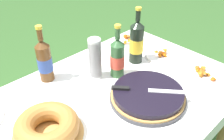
# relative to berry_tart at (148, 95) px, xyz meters

# --- Properties ---
(garden_table) EXTENTS (1.43, 0.94, 0.78)m
(garden_table) POSITION_rel_berry_tart_xyz_m (-0.12, 0.15, -0.11)
(garden_table) COLOR #A87A47
(garden_table) RESTS_ON ground_plane
(tablecloth) EXTENTS (1.44, 0.95, 0.10)m
(tablecloth) POSITION_rel_berry_tart_xyz_m (-0.12, 0.15, -0.04)
(tablecloth) COLOR white
(tablecloth) RESTS_ON garden_table
(berry_tart) EXTENTS (0.39, 0.39, 0.06)m
(berry_tart) POSITION_rel_berry_tart_xyz_m (0.00, 0.00, 0.00)
(berry_tart) COLOR #38383D
(berry_tart) RESTS_ON tablecloth
(serving_knife) EXTENTS (0.26, 0.30, 0.01)m
(serving_knife) POSITION_rel_berry_tart_xyz_m (-0.02, 0.02, 0.04)
(serving_knife) COLOR silver
(serving_knife) RESTS_ON berry_tart
(bundt_cake) EXTENTS (0.31, 0.31, 0.09)m
(bundt_cake) POSITION_rel_berry_tart_xyz_m (-0.49, 0.15, 0.02)
(bundt_cake) COLOR tan
(bundt_cake) RESTS_ON tablecloth
(cup_stack) EXTENTS (0.07, 0.07, 0.24)m
(cup_stack) POSITION_rel_berry_tart_xyz_m (-0.05, 0.34, 0.09)
(cup_stack) COLOR white
(cup_stack) RESTS_ON tablecloth
(cider_bottle_green) EXTENTS (0.08, 0.08, 0.31)m
(cider_bottle_green) POSITION_rel_berry_tart_xyz_m (0.04, 0.26, 0.09)
(cider_bottle_green) COLOR #2D562D
(cider_bottle_green) RESTS_ON tablecloth
(cider_bottle_amber) EXTENTS (0.08, 0.08, 0.33)m
(cider_bottle_amber) POSITION_rel_berry_tart_xyz_m (-0.27, 0.51, 0.10)
(cider_bottle_amber) COLOR brown
(cider_bottle_amber) RESTS_ON tablecloth
(juice_bottle_red) EXTENTS (0.09, 0.09, 0.35)m
(juice_bottle_red) POSITION_rel_berry_tart_xyz_m (0.24, 0.29, 0.11)
(juice_bottle_red) COLOR black
(juice_bottle_red) RESTS_ON tablecloth
(snack_plate_near) EXTENTS (0.19, 0.19, 0.06)m
(snack_plate_near) POSITION_rel_berry_tart_xyz_m (0.39, 0.21, -0.02)
(snack_plate_near) COLOR white
(snack_plate_near) RESTS_ON tablecloth
(snack_plate_left) EXTENTS (0.20, 0.20, 0.06)m
(snack_plate_left) POSITION_rel_berry_tart_xyz_m (0.40, -0.10, -0.01)
(snack_plate_left) COLOR white
(snack_plate_left) RESTS_ON tablecloth
(snack_plate_far) EXTENTS (0.24, 0.24, 0.06)m
(snack_plate_far) POSITION_rel_berry_tart_xyz_m (0.38, 0.47, -0.02)
(snack_plate_far) COLOR white
(snack_plate_far) RESTS_ON tablecloth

